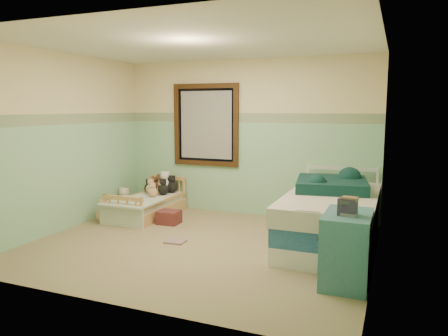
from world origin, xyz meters
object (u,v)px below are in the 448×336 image
at_px(red_pillow, 169,217).
at_px(toddler_bed_frame, 147,210).
at_px(floor_book, 175,242).
at_px(plush_floor_tan, 104,214).
at_px(twin_bed_frame, 331,236).
at_px(plush_floor_cream, 124,203).
at_px(dresser, 347,248).

bearing_deg(red_pillow, toddler_bed_frame, 152.44).
bearing_deg(toddler_bed_frame, red_pillow, -27.56).
relative_size(red_pillow, floor_book, 1.26).
xyz_separation_m(plush_floor_tan, twin_bed_frame, (3.39, 0.16, -0.01)).
height_order(twin_bed_frame, floor_book, twin_bed_frame).
bearing_deg(plush_floor_cream, plush_floor_tan, -81.03).
bearing_deg(plush_floor_cream, toddler_bed_frame, -13.43).
distance_m(plush_floor_cream, red_pillow, 1.17).
bearing_deg(floor_book, dresser, -17.67).
xyz_separation_m(toddler_bed_frame, plush_floor_cream, (-0.53, 0.13, 0.05)).
distance_m(plush_floor_tan, red_pillow, 1.02).
distance_m(plush_floor_cream, floor_book, 2.02).
bearing_deg(toddler_bed_frame, dresser, -25.68).
distance_m(toddler_bed_frame, floor_book, 1.53).
relative_size(toddler_bed_frame, plush_floor_tan, 5.95).
relative_size(plush_floor_tan, floor_book, 0.93).
height_order(toddler_bed_frame, twin_bed_frame, twin_bed_frame).
distance_m(plush_floor_tan, twin_bed_frame, 3.39).
xyz_separation_m(plush_floor_tan, red_pillow, (0.98, 0.28, -0.02)).
bearing_deg(twin_bed_frame, red_pillow, 177.10).
height_order(toddler_bed_frame, plush_floor_tan, plush_floor_tan).
bearing_deg(plush_floor_cream, dresser, -24.10).
xyz_separation_m(plush_floor_cream, twin_bed_frame, (3.50, -0.54, -0.03)).
bearing_deg(red_pillow, dresser, -25.29).
height_order(plush_floor_cream, twin_bed_frame, plush_floor_cream).
distance_m(toddler_bed_frame, plush_floor_cream, 0.55).
bearing_deg(toddler_bed_frame, floor_book, -44.54).
bearing_deg(toddler_bed_frame, twin_bed_frame, -7.94).
bearing_deg(dresser, twin_bed_frame, 105.24).
bearing_deg(dresser, plush_floor_tan, 164.82).
relative_size(plush_floor_cream, red_pillow, 0.86).
distance_m(toddler_bed_frame, red_pillow, 0.63).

